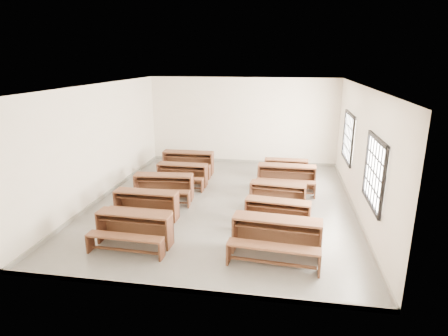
% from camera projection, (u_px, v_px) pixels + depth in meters
% --- Properties ---
extents(room, '(8.50, 8.50, 3.20)m').
position_uv_depth(room, '(227.00, 126.00, 9.81)').
color(room, slate).
rests_on(room, ground).
extents(desk_set_0, '(1.64, 0.90, 0.72)m').
position_uv_depth(desk_set_0, '(134.00, 227.00, 7.95)').
color(desk_set_0, brown).
rests_on(desk_set_0, ground).
extents(desk_set_1, '(1.60, 0.86, 0.71)m').
position_uv_depth(desk_set_1, '(146.00, 203.00, 9.26)').
color(desk_set_1, brown).
rests_on(desk_set_1, ground).
extents(desk_set_2, '(1.70, 0.98, 0.74)m').
position_uv_depth(desk_set_2, '(163.00, 185.00, 10.51)').
color(desk_set_2, brown).
rests_on(desk_set_2, ground).
extents(desk_set_3, '(1.57, 0.84, 0.70)m').
position_uv_depth(desk_set_3, '(182.00, 173.00, 11.69)').
color(desk_set_3, brown).
rests_on(desk_set_3, ground).
extents(desk_set_4, '(1.74, 0.91, 0.78)m').
position_uv_depth(desk_set_4, '(188.00, 161.00, 12.91)').
color(desk_set_4, brown).
rests_on(desk_set_4, ground).
extents(desk_set_5, '(1.85, 1.07, 0.80)m').
position_uv_depth(desk_set_5, '(276.00, 235.00, 7.50)').
color(desk_set_5, brown).
rests_on(desk_set_5, ground).
extents(desk_set_6, '(1.60, 0.96, 0.68)m').
position_uv_depth(desk_set_6, '(277.00, 212.00, 8.74)').
color(desk_set_6, brown).
rests_on(desk_set_6, ground).
extents(desk_set_7, '(1.55, 0.92, 0.66)m').
position_uv_depth(desk_set_7, '(277.00, 194.00, 9.99)').
color(desk_set_7, brown).
rests_on(desk_set_7, ground).
extents(desk_set_8, '(1.75, 0.96, 0.78)m').
position_uv_depth(desk_set_8, '(286.00, 176.00, 11.28)').
color(desk_set_8, brown).
rests_on(desk_set_8, ground).
extents(desk_set_9, '(1.43, 0.75, 0.64)m').
position_uv_depth(desk_set_9, '(286.00, 167.00, 12.44)').
color(desk_set_9, brown).
rests_on(desk_set_9, ground).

